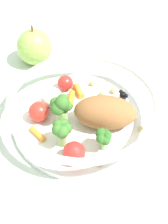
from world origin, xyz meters
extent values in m
plane|color=silver|center=(0.00, 0.00, 0.00)|extent=(2.40, 2.40, 0.00)
cylinder|color=white|center=(0.00, 0.01, 0.01)|extent=(0.23, 0.23, 0.01)
torus|color=white|center=(0.00, 0.01, 0.05)|extent=(0.24, 0.24, 0.01)
ellipsoid|color=#935B33|center=(0.02, 0.04, 0.04)|extent=(0.09, 0.11, 0.05)
cylinder|color=#8EB766|center=(0.00, -0.03, 0.02)|extent=(0.02, 0.02, 0.03)
sphere|color=#386B28|center=(0.00, -0.03, 0.06)|extent=(0.02, 0.02, 0.02)
sphere|color=#386B28|center=(0.00, -0.02, 0.05)|extent=(0.02, 0.02, 0.02)
sphere|color=#386B28|center=(-0.01, -0.02, 0.06)|extent=(0.02, 0.02, 0.02)
sphere|color=#386B28|center=(-0.01, -0.04, 0.05)|extent=(0.02, 0.02, 0.02)
sphere|color=#386B28|center=(0.00, -0.03, 0.05)|extent=(0.02, 0.02, 0.02)
cylinder|color=#8EB766|center=(0.04, -0.04, 0.02)|extent=(0.01, 0.01, 0.03)
sphere|color=#386B28|center=(0.05, -0.04, 0.05)|extent=(0.02, 0.02, 0.02)
sphere|color=#386B28|center=(0.04, -0.03, 0.05)|extent=(0.02, 0.02, 0.02)
sphere|color=#386B28|center=(0.03, -0.04, 0.05)|extent=(0.02, 0.02, 0.02)
sphere|color=#386B28|center=(0.03, -0.04, 0.05)|extent=(0.02, 0.02, 0.02)
sphere|color=#386B28|center=(0.04, -0.05, 0.05)|extent=(0.02, 0.02, 0.02)
cylinder|color=#7FAD5B|center=(0.07, 0.02, 0.02)|extent=(0.01, 0.01, 0.02)
sphere|color=#2D6023|center=(0.07, 0.02, 0.04)|extent=(0.02, 0.02, 0.02)
sphere|color=#2D6023|center=(0.07, 0.02, 0.04)|extent=(0.01, 0.01, 0.01)
sphere|color=#2D6023|center=(0.07, 0.02, 0.04)|extent=(0.02, 0.02, 0.02)
sphere|color=#2D6023|center=(0.06, 0.02, 0.04)|extent=(0.01, 0.01, 0.01)
sphere|color=#2D6023|center=(0.06, 0.02, 0.04)|extent=(0.01, 0.01, 0.01)
sphere|color=#2D6023|center=(0.06, 0.01, 0.04)|extent=(0.02, 0.02, 0.02)
sphere|color=#2D6023|center=(0.07, 0.01, 0.04)|extent=(0.01, 0.01, 0.01)
sphere|color=#2D6023|center=(0.07, 0.01, 0.04)|extent=(0.01, 0.01, 0.01)
sphere|color=silver|center=(-0.03, -0.03, 0.02)|extent=(0.02, 0.02, 0.02)
sphere|color=silver|center=(-0.04, -0.02, 0.02)|extent=(0.03, 0.03, 0.03)
sphere|color=silver|center=(-0.05, -0.03, 0.02)|extent=(0.02, 0.02, 0.02)
sphere|color=silver|center=(-0.06, -0.03, 0.02)|extent=(0.03, 0.03, 0.03)
sphere|color=silver|center=(-0.05, -0.04, 0.02)|extent=(0.02, 0.02, 0.02)
sphere|color=silver|center=(-0.05, -0.04, 0.03)|extent=(0.03, 0.03, 0.03)
sphere|color=silver|center=(-0.04, -0.04, 0.02)|extent=(0.02, 0.02, 0.02)
cube|color=yellow|center=(-0.01, 0.08, 0.01)|extent=(0.02, 0.02, 0.00)
cylinder|color=#1933B2|center=(-0.01, 0.08, 0.02)|extent=(0.02, 0.02, 0.02)
sphere|color=black|center=(-0.01, 0.08, 0.04)|extent=(0.01, 0.01, 0.01)
sphere|color=black|center=(-0.01, 0.08, 0.04)|extent=(0.01, 0.01, 0.01)
sphere|color=black|center=(0.00, 0.08, 0.04)|extent=(0.01, 0.01, 0.01)
cylinder|color=orange|center=(-0.06, 0.02, 0.02)|extent=(0.03, 0.01, 0.01)
cylinder|color=orange|center=(0.01, -0.07, 0.01)|extent=(0.03, 0.02, 0.01)
cylinder|color=orange|center=(-0.05, 0.00, 0.02)|extent=(0.04, 0.02, 0.01)
sphere|color=red|center=(-0.08, 0.00, 0.02)|extent=(0.03, 0.03, 0.03)
sphere|color=red|center=(0.07, -0.03, 0.03)|extent=(0.03, 0.03, 0.03)
sphere|color=red|center=(-0.02, -0.06, 0.03)|extent=(0.03, 0.03, 0.03)
sphere|color=#D1B775|center=(-0.04, 0.06, 0.02)|extent=(0.01, 0.01, 0.01)
sphere|color=#D1B775|center=(-0.04, 0.08, 0.02)|extent=(0.01, 0.01, 0.01)
sphere|color=#D1B775|center=(0.03, 0.09, 0.01)|extent=(0.01, 0.01, 0.01)
sphere|color=tan|center=(-0.07, 0.05, 0.02)|extent=(0.01, 0.01, 0.01)
sphere|color=tan|center=(0.05, 0.09, 0.01)|extent=(0.01, 0.01, 0.01)
sphere|color=tan|center=(0.10, 0.00, 0.02)|extent=(0.01, 0.01, 0.01)
sphere|color=#8CB74C|center=(-0.19, -0.03, 0.04)|extent=(0.07, 0.07, 0.07)
cylinder|color=brown|center=(-0.19, -0.03, 0.08)|extent=(0.00, 0.00, 0.01)
camera|label=1|loc=(0.35, -0.11, 0.41)|focal=52.46mm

